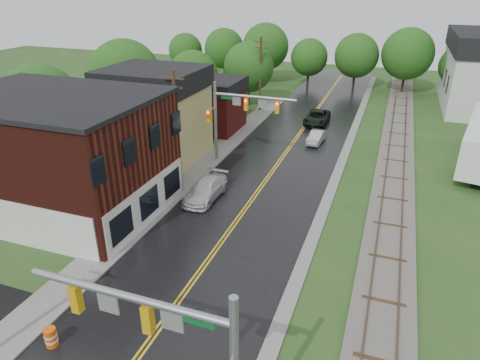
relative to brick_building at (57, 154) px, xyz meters
The scene contains 19 objects.
main_road 19.95m from the brick_building, 50.23° to the left, with size 10.00×90.00×0.02m, color black.
curb_right 27.15m from the brick_building, 48.20° to the left, with size 0.80×70.00×0.12m, color gray.
sidewalk_left 12.52m from the brick_building, 57.86° to the left, with size 2.40×50.00×0.12m, color gray.
brick_building is the anchor object (origin of this frame).
yellow_house 11.14m from the brick_building, 82.32° to the left, with size 8.00×7.00×6.40m, color tan.
darkred_building 20.25m from the brick_building, 82.92° to the left, with size 7.00×6.00×4.40m, color #3F0F0C.
railroad 30.36m from the brick_building, 41.66° to the left, with size 3.20×80.00×0.30m.
traffic_signal_near 20.60m from the brick_building, 39.17° to the right, with size 7.34×0.30×7.20m.
traffic_signal_far 15.03m from the brick_building, 53.08° to the left, with size 7.34×0.43×7.20m.
utility_pole_b 9.03m from the brick_building, 50.93° to the left, with size 1.80×0.28×9.00m.
utility_pole_c 29.56m from the brick_building, 78.91° to the left, with size 1.80×0.28×9.00m.
tree_left_a 10.14m from the brick_building, 136.87° to the left, with size 6.80×6.80×8.67m.
tree_left_b 17.80m from the brick_building, 107.61° to the left, with size 7.60×7.60×9.69m.
tree_left_c 24.94m from the brick_building, 93.14° to the left, with size 6.00×6.00×7.65m.
tree_left_e 31.12m from the brick_building, 83.29° to the left, with size 6.40×6.40×8.16m.
suv_dark 29.54m from the brick_building, 62.51° to the left, with size 2.47×5.35×1.49m, color black.
sedan_silver 24.79m from the brick_building, 53.24° to the left, with size 1.27×3.63×1.20m, color #B8B8BD.
pickup_white 10.77m from the brick_building, 27.04° to the left, with size 2.04×5.02×1.46m, color silver.
construction_barrel 14.35m from the brick_building, 52.44° to the right, with size 0.55×0.55×0.98m, color #EF590A.
Camera 1 is at (8.92, -6.64, 15.12)m, focal length 32.00 mm.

